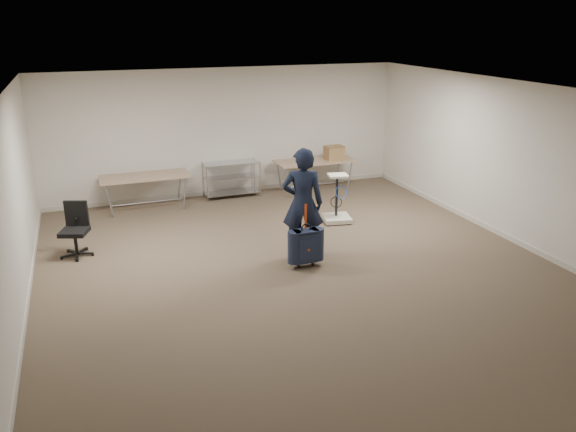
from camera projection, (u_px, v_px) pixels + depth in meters
name	position (u px, v px, depth m)	size (l,w,h in m)	color
ground	(301.00, 271.00, 8.90)	(9.00, 9.00, 0.00)	#4C3C2E
room_shell	(273.00, 238.00, 10.11)	(8.00, 9.00, 9.00)	beige
folding_table_left	(145.00, 178.00, 11.54)	(1.80, 0.75, 0.73)	#8D7356
folding_table_right	(315.00, 162.00, 12.79)	(1.80, 0.75, 0.73)	#8D7356
wire_shelf	(231.00, 178.00, 12.47)	(1.22, 0.47, 0.80)	#B8BABF
person	(303.00, 203.00, 9.15)	(0.68, 0.44, 1.86)	black
suitcase	(306.00, 246.00, 8.93)	(0.39, 0.23, 1.06)	black
office_chair	(76.00, 240.00, 9.41)	(0.55, 0.56, 0.91)	black
equipment_cart	(337.00, 209.00, 10.99)	(0.61, 0.61, 0.95)	silver
cardboard_box	(334.00, 153.00, 12.82)	(0.41, 0.31, 0.31)	olive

